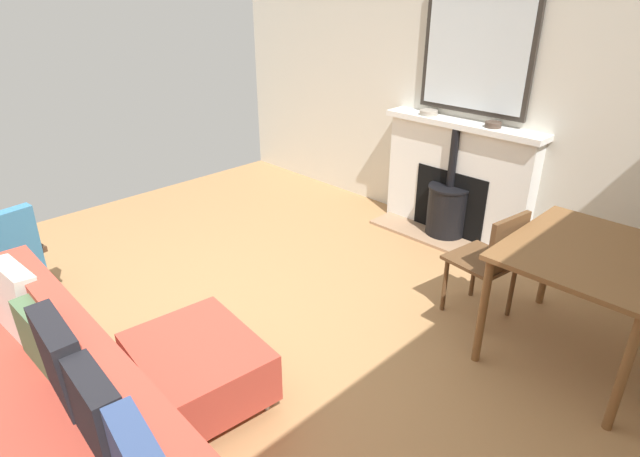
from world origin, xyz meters
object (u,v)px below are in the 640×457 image
object	(u,v)px
sofa	(31,431)
ottoman	(198,366)
fireplace	(454,187)
dining_table	(590,265)
mantel_bowl_near	(429,112)
mantel_bowl_far	(493,124)
dining_chair_near_fireplace	(493,257)

from	to	relation	value
sofa	ottoman	bearing A→B (deg)	177.47
fireplace	dining_table	size ratio (longest dim) A/B	1.46
sofa	dining_table	size ratio (longest dim) A/B	2.08
mantel_bowl_near	dining_table	world-z (taller)	mantel_bowl_near
mantel_bowl_far	dining_table	world-z (taller)	mantel_bowl_far
mantel_bowl_near	ottoman	xyz separation A→B (m)	(2.86, 0.55, -0.85)
mantel_bowl_far	sofa	world-z (taller)	mantel_bowl_far
mantel_bowl_near	dining_chair_near_fireplace	size ratio (longest dim) A/B	0.20
dining_table	mantel_bowl_near	bearing A→B (deg)	-118.54
ottoman	dining_chair_near_fireplace	world-z (taller)	dining_chair_near_fireplace
ottoman	dining_table	size ratio (longest dim) A/B	0.78
fireplace	ottoman	world-z (taller)	fireplace
dining_table	dining_chair_near_fireplace	bearing A→B (deg)	-88.90
fireplace	sofa	xyz separation A→B (m)	(3.68, 0.17, -0.12)
dining_chair_near_fireplace	fireplace	bearing A→B (deg)	-137.68
fireplace	sofa	distance (m)	3.68
sofa	dining_chair_near_fireplace	xyz separation A→B (m)	(-2.67, 0.76, 0.14)
sofa	dining_chair_near_fireplace	bearing A→B (deg)	164.16
mantel_bowl_near	fireplace	bearing A→B (deg)	89.16
mantel_bowl_near	dining_table	size ratio (longest dim) A/B	0.16
sofa	dining_table	bearing A→B (deg)	153.47
dining_chair_near_fireplace	sofa	bearing A→B (deg)	-15.84
mantel_bowl_far	dining_chair_near_fireplace	bearing A→B (deg)	32.22
mantel_bowl_near	dining_chair_near_fireplace	bearing A→B (deg)	51.31
fireplace	dining_chair_near_fireplace	size ratio (longest dim) A/B	1.83
ottoman	dining_chair_near_fireplace	bearing A→B (deg)	158.68
ottoman	mantel_bowl_far	bearing A→B (deg)	178.43
mantel_bowl_far	sofa	size ratio (longest dim) A/B	0.06
fireplace	dining_chair_near_fireplace	world-z (taller)	fireplace
fireplace	dining_chair_near_fireplace	bearing A→B (deg)	42.32
ottoman	dining_table	bearing A→B (deg)	144.99
mantel_bowl_far	fireplace	bearing A→B (deg)	-88.96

